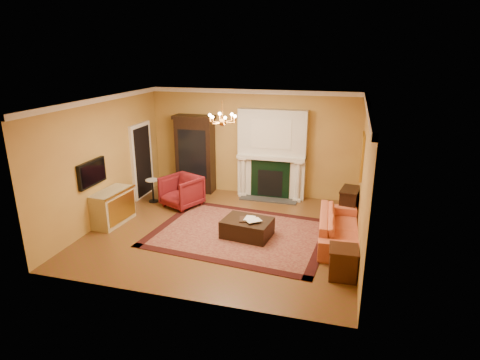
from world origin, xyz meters
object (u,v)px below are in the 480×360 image
at_px(commode, 112,207).
at_px(console_table, 349,205).
at_px(coral_sofa, 340,223).
at_px(end_table, 343,263).
at_px(wingback_armchair, 181,190).
at_px(pedestal_table, 153,189).
at_px(china_cabinet, 195,156).
at_px(leather_ottoman, 247,228).

xyz_separation_m(commode, console_table, (5.51, 1.78, -0.03)).
relative_size(coral_sofa, end_table, 3.87).
height_order(wingback_armchair, end_table, wingback_armchair).
xyz_separation_m(wingback_armchair, commode, (-1.17, -1.47, -0.05)).
distance_m(wingback_armchair, pedestal_table, 0.91).
relative_size(wingback_armchair, console_table, 1.21).
relative_size(pedestal_table, end_table, 1.14).
xyz_separation_m(china_cabinet, commode, (-1.08, -2.76, -0.66)).
bearing_deg(china_cabinet, wingback_armchair, -87.01).
distance_m(commode, leather_ottoman, 3.33).
height_order(coral_sofa, console_table, coral_sofa).
xyz_separation_m(china_cabinet, wingback_armchair, (0.09, -1.29, -0.62)).
bearing_deg(coral_sofa, pedestal_table, 74.78).
height_order(pedestal_table, end_table, pedestal_table).
relative_size(china_cabinet, leather_ottoman, 2.04).
xyz_separation_m(wingback_armchair, coral_sofa, (4.16, -1.02, -0.03)).
height_order(pedestal_table, leather_ottoman, pedestal_table).
distance_m(commode, console_table, 5.79).
bearing_deg(pedestal_table, coral_sofa, -12.36).
bearing_deg(wingback_armchair, leather_ottoman, -7.26).
bearing_deg(pedestal_table, console_table, 2.31).
xyz_separation_m(console_table, leather_ottoman, (-2.19, -1.63, -0.17)).
bearing_deg(pedestal_table, leather_ottoman, -24.94).
bearing_deg(china_cabinet, end_table, -41.89).
bearing_deg(leather_ottoman, china_cabinet, 138.24).
xyz_separation_m(end_table, leather_ottoman, (-2.13, 1.18, -0.07)).
distance_m(coral_sofa, leather_ottoman, 2.04).
height_order(commode, end_table, commode).
distance_m(pedestal_table, console_table, 5.25).
distance_m(coral_sofa, console_table, 1.33).
relative_size(china_cabinet, wingback_armchair, 2.34).
bearing_deg(end_table, pedestal_table, 153.30).
height_order(wingback_armchair, commode, wingback_armchair).
relative_size(pedestal_table, console_table, 0.85).
height_order(china_cabinet, wingback_armchair, china_cabinet).
height_order(china_cabinet, leather_ottoman, china_cabinet).
bearing_deg(console_table, commode, -152.88).
distance_m(end_table, console_table, 2.82).
height_order(console_table, leather_ottoman, console_table).
height_order(commode, coral_sofa, coral_sofa).
height_order(pedestal_table, coral_sofa, coral_sofa).
xyz_separation_m(commode, end_table, (5.45, -1.04, -0.13)).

